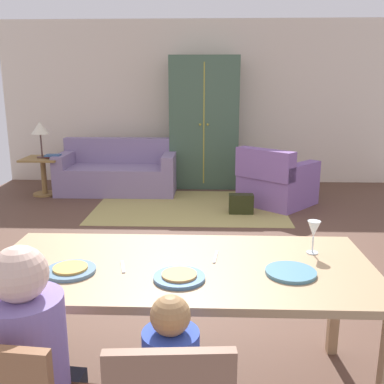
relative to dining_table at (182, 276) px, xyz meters
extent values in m
cube|color=brown|center=(0.02, 2.08, -0.70)|extent=(6.77, 6.70, 0.02)
cube|color=beige|center=(0.02, 5.48, 0.66)|extent=(6.77, 0.10, 2.70)
cube|color=tan|center=(0.00, 0.00, 0.05)|extent=(1.98, 0.91, 0.04)
cube|color=tan|center=(-0.93, 0.40, -0.33)|extent=(0.06, 0.06, 0.72)
cube|color=tan|center=(0.93, 0.40, -0.33)|extent=(0.06, 0.06, 0.72)
cylinder|color=slate|center=(-0.55, -0.12, 0.08)|extent=(0.25, 0.25, 0.02)
cylinder|color=gold|center=(-0.55, -0.12, 0.09)|extent=(0.17, 0.17, 0.01)
cylinder|color=teal|center=(0.00, -0.18, 0.08)|extent=(0.25, 0.25, 0.02)
cylinder|color=#D7984E|center=(0.00, -0.18, 0.09)|extent=(0.17, 0.17, 0.01)
cylinder|color=teal|center=(0.55, -0.10, 0.08)|extent=(0.25, 0.25, 0.02)
cylinder|color=silver|center=(0.71, 0.18, 0.07)|extent=(0.06, 0.06, 0.01)
cylinder|color=silver|center=(0.71, 0.18, 0.12)|extent=(0.01, 0.01, 0.09)
cone|color=silver|center=(0.71, 0.18, 0.21)|extent=(0.07, 0.07, 0.09)
cube|color=silver|center=(-0.30, -0.05, 0.07)|extent=(0.05, 0.15, 0.01)
cube|color=silver|center=(0.18, 0.10, 0.07)|extent=(0.03, 0.17, 0.01)
cylinder|color=#866FB9|center=(-0.55, -0.68, -0.01)|extent=(0.30, 0.30, 0.46)
sphere|color=beige|center=(-0.55, -0.68, 0.31)|extent=(0.21, 0.21, 0.21)
cylinder|color=blue|center=(0.00, -0.68, -0.08)|extent=(0.22, 0.22, 0.33)
sphere|color=#A77C4D|center=(0.00, -0.68, 0.16)|extent=(0.15, 0.15, 0.15)
cube|color=tan|center=(-0.12, 3.78, -0.69)|extent=(2.60, 1.80, 0.01)
cube|color=gray|center=(-1.28, 4.58, -0.48)|extent=(1.82, 0.84, 0.42)
cube|color=gray|center=(-1.28, 4.92, -0.07)|extent=(1.82, 0.20, 0.40)
cube|color=gray|center=(-2.10, 4.58, -0.17)|extent=(0.18, 0.84, 0.20)
cube|color=gray|center=(-0.46, 4.58, -0.17)|extent=(0.18, 0.84, 0.20)
cube|color=#835C9F|center=(1.13, 3.98, -0.48)|extent=(1.19, 1.19, 0.42)
cube|color=#835C9F|center=(0.90, 3.72, -0.07)|extent=(0.77, 0.72, 0.40)
cube|color=#835C9F|center=(1.38, 3.75, -0.17)|extent=(0.69, 0.75, 0.20)
cube|color=#835C9F|center=(0.88, 4.20, -0.17)|extent=(0.69, 0.75, 0.20)
cube|color=#415B46|center=(0.07, 5.09, 0.36)|extent=(1.10, 0.56, 2.10)
cube|color=gold|center=(0.07, 4.81, 0.36)|extent=(0.02, 0.01, 1.89)
sphere|color=gold|center=(0.01, 4.80, 0.36)|extent=(0.04, 0.04, 0.04)
sphere|color=gold|center=(0.13, 4.80, 0.36)|extent=(0.04, 0.04, 0.04)
cube|color=olive|center=(-2.38, 4.38, -0.13)|extent=(0.56, 0.56, 0.03)
cylinder|color=olive|center=(-2.38, 4.38, -0.42)|extent=(0.08, 0.08, 0.55)
cylinder|color=olive|center=(-2.38, 4.38, -0.68)|extent=(0.36, 0.36, 0.03)
cylinder|color=#503531|center=(-2.38, 4.38, -0.10)|extent=(0.16, 0.16, 0.02)
cylinder|color=#503531|center=(-2.38, 4.38, 0.08)|extent=(0.02, 0.02, 0.34)
cone|color=beige|center=(-2.38, 4.38, 0.34)|extent=(0.26, 0.26, 0.18)
cube|color=#A2322B|center=(-2.21, 4.39, -0.10)|extent=(0.22, 0.16, 0.03)
cube|color=#375987|center=(-2.20, 4.33, -0.07)|extent=(0.22, 0.16, 0.03)
cube|color=black|center=(0.58, 3.48, -0.56)|extent=(0.32, 0.16, 0.26)
camera|label=1|loc=(0.13, -2.11, 0.98)|focal=40.98mm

